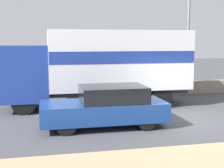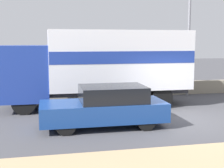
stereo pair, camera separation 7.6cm
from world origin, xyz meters
name	(u,v)px [view 1 (the left image)]	position (x,y,z in m)	size (l,w,h in m)	color
ground_plane	(180,120)	(0.00, 0.00, 0.00)	(80.00, 80.00, 0.00)	#47474C
stone_wall_backdrop	(137,89)	(0.00, 5.62, 0.37)	(60.00, 0.35, 0.74)	gray
street_lamp	(188,27)	(2.71, 5.12, 3.77)	(0.56, 0.28, 6.45)	slate
box_truck	(102,63)	(-2.45, 3.16, 2.00)	(8.50, 2.35, 3.49)	navy
car_hatchback	(106,106)	(-2.96, -0.29, 0.73)	(4.37, 1.79, 1.45)	navy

